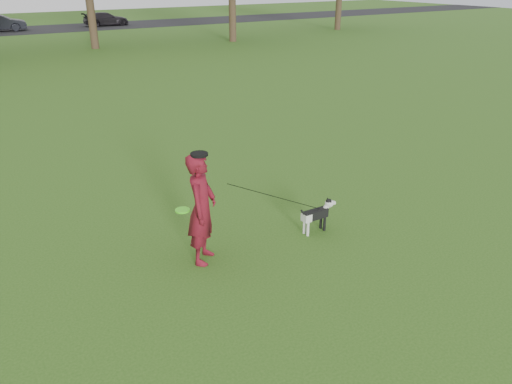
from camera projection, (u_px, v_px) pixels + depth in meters
ground at (286, 252)px, 8.61m from camera, size 120.00×120.00×0.00m
man at (202, 209)px, 8.02m from camera, size 0.79×0.81×1.89m
dog at (318, 213)px, 9.16m from camera, size 0.81×0.16×0.62m
car_mid at (0, 23)px, 39.53m from camera, size 4.05×1.92×1.28m
car_right at (106, 19)px, 43.63m from camera, size 3.87×1.58×1.12m
man_held_items at (277, 197)px, 8.60m from camera, size 2.82×0.35×1.48m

